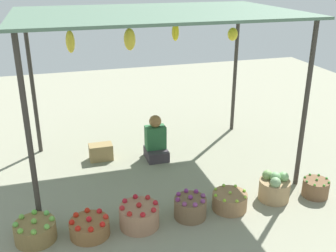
{
  "coord_description": "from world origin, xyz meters",
  "views": [
    {
      "loc": [
        -1.53,
        -5.79,
        3.11
      ],
      "look_at": [
        0.0,
        -0.6,
        0.95
      ],
      "focal_mm": 42.84,
      "sensor_mm": 36.0,
      "label": 1
    }
  ],
  "objects_px": {
    "basket_purple_onions": "(190,207)",
    "basket_limes": "(230,201)",
    "wooden_crate_near_vendor": "(101,152)",
    "basket_red_apples": "(139,216)",
    "basket_green_apples": "(35,231)",
    "basket_cabbages": "(274,188)",
    "basket_red_tomatoes": "(90,227)",
    "basket_green_chilies": "(316,188)",
    "vendor_person": "(156,142)"
  },
  "relations": [
    {
      "from": "basket_limes",
      "to": "wooden_crate_near_vendor",
      "type": "height_order",
      "value": "wooden_crate_near_vendor"
    },
    {
      "from": "basket_green_chilies",
      "to": "basket_cabbages",
      "type": "bearing_deg",
      "value": 172.06
    },
    {
      "from": "basket_limes",
      "to": "basket_green_chilies",
      "type": "relative_size",
      "value": 1.28
    },
    {
      "from": "basket_red_tomatoes",
      "to": "basket_cabbages",
      "type": "xyz_separation_m",
      "value": [
        2.62,
        0.09,
        0.08
      ]
    },
    {
      "from": "wooden_crate_near_vendor",
      "to": "basket_red_tomatoes",
      "type": "bearing_deg",
      "value": -101.41
    },
    {
      "from": "basket_purple_onions",
      "to": "basket_limes",
      "type": "distance_m",
      "value": 0.58
    },
    {
      "from": "basket_limes",
      "to": "basket_green_chilies",
      "type": "xyz_separation_m",
      "value": [
        1.34,
        -0.04,
        0.01
      ]
    },
    {
      "from": "vendor_person",
      "to": "basket_green_chilies",
      "type": "xyz_separation_m",
      "value": [
        1.9,
        -1.86,
        -0.17
      ]
    },
    {
      "from": "basket_purple_onions",
      "to": "basket_red_tomatoes",
      "type": "bearing_deg",
      "value": -179.34
    },
    {
      "from": "basket_green_apples",
      "to": "basket_red_apples",
      "type": "xyz_separation_m",
      "value": [
        1.28,
        -0.08,
        0.02
      ]
    },
    {
      "from": "basket_red_tomatoes",
      "to": "basket_green_apples",
      "type": "bearing_deg",
      "value": 171.82
    },
    {
      "from": "basket_purple_onions",
      "to": "basket_limes",
      "type": "height_order",
      "value": "basket_purple_onions"
    },
    {
      "from": "basket_red_tomatoes",
      "to": "basket_green_chilies",
      "type": "height_order",
      "value": "basket_green_chilies"
    },
    {
      "from": "vendor_person",
      "to": "basket_cabbages",
      "type": "height_order",
      "value": "vendor_person"
    },
    {
      "from": "basket_cabbages",
      "to": "basket_red_tomatoes",
      "type": "bearing_deg",
      "value": -178.08
    },
    {
      "from": "basket_red_apples",
      "to": "basket_limes",
      "type": "xyz_separation_m",
      "value": [
        1.28,
        0.03,
        -0.03
      ]
    },
    {
      "from": "basket_purple_onions",
      "to": "basket_green_chilies",
      "type": "distance_m",
      "value": 1.92
    },
    {
      "from": "basket_limes",
      "to": "basket_cabbages",
      "type": "bearing_deg",
      "value": 3.49
    },
    {
      "from": "basket_red_tomatoes",
      "to": "basket_purple_onions",
      "type": "bearing_deg",
      "value": 0.66
    },
    {
      "from": "basket_red_tomatoes",
      "to": "basket_limes",
      "type": "bearing_deg",
      "value": 1.33
    },
    {
      "from": "basket_red_apples",
      "to": "basket_green_chilies",
      "type": "xyz_separation_m",
      "value": [
        2.61,
        -0.01,
        -0.02
      ]
    },
    {
      "from": "basket_green_chilies",
      "to": "wooden_crate_near_vendor",
      "type": "distance_m",
      "value": 3.5
    },
    {
      "from": "basket_green_apples",
      "to": "basket_cabbages",
      "type": "height_order",
      "value": "basket_cabbages"
    },
    {
      "from": "basket_green_chilies",
      "to": "wooden_crate_near_vendor",
      "type": "relative_size",
      "value": 0.94
    },
    {
      "from": "basket_limes",
      "to": "basket_green_chilies",
      "type": "bearing_deg",
      "value": -1.9
    },
    {
      "from": "vendor_person",
      "to": "basket_red_tomatoes",
      "type": "height_order",
      "value": "vendor_person"
    },
    {
      "from": "basket_green_apples",
      "to": "basket_purple_onions",
      "type": "xyz_separation_m",
      "value": [
        1.97,
        -0.08,
        0.02
      ]
    },
    {
      "from": "basket_purple_onions",
      "to": "wooden_crate_near_vendor",
      "type": "distance_m",
      "value": 2.24
    },
    {
      "from": "basket_green_chilies",
      "to": "basket_red_tomatoes",
      "type": "bearing_deg",
      "value": -180.0
    },
    {
      "from": "basket_red_apples",
      "to": "basket_green_chilies",
      "type": "relative_size",
      "value": 1.37
    },
    {
      "from": "basket_cabbages",
      "to": "basket_red_apples",
      "type": "bearing_deg",
      "value": -177.77
    },
    {
      "from": "basket_cabbages",
      "to": "vendor_person",
      "type": "bearing_deg",
      "value": 125.75
    },
    {
      "from": "basket_cabbages",
      "to": "wooden_crate_near_vendor",
      "type": "xyz_separation_m",
      "value": [
        -2.2,
        1.98,
        -0.05
      ]
    },
    {
      "from": "basket_purple_onions",
      "to": "basket_limes",
      "type": "relative_size",
      "value": 0.9
    },
    {
      "from": "basket_red_apples",
      "to": "vendor_person",
      "type": "bearing_deg",
      "value": 69.02
    },
    {
      "from": "basket_red_apples",
      "to": "basket_limes",
      "type": "distance_m",
      "value": 1.28
    },
    {
      "from": "basket_red_apples",
      "to": "basket_purple_onions",
      "type": "xyz_separation_m",
      "value": [
        0.69,
        0.0,
        -0.0
      ]
    },
    {
      "from": "vendor_person",
      "to": "basket_red_tomatoes",
      "type": "relative_size",
      "value": 1.57
    },
    {
      "from": "vendor_person",
      "to": "basket_green_apples",
      "type": "relative_size",
      "value": 1.56
    },
    {
      "from": "basket_red_apples",
      "to": "basket_red_tomatoes",
      "type": "bearing_deg",
      "value": -179.07
    },
    {
      "from": "basket_green_apples",
      "to": "basket_cabbages",
      "type": "bearing_deg",
      "value": -0.08
    },
    {
      "from": "basket_green_apples",
      "to": "basket_purple_onions",
      "type": "distance_m",
      "value": 1.97
    },
    {
      "from": "basket_red_tomatoes",
      "to": "basket_green_chilies",
      "type": "xyz_separation_m",
      "value": [
        3.25,
        0.0,
        0.02
      ]
    },
    {
      "from": "basket_green_apples",
      "to": "basket_cabbages",
      "type": "relative_size",
      "value": 1.15
    },
    {
      "from": "vendor_person",
      "to": "basket_red_tomatoes",
      "type": "distance_m",
      "value": 2.3
    },
    {
      "from": "vendor_person",
      "to": "basket_cabbages",
      "type": "relative_size",
      "value": 1.79
    },
    {
      "from": "basket_green_apples",
      "to": "basket_green_chilies",
      "type": "relative_size",
      "value": 1.34
    },
    {
      "from": "vendor_person",
      "to": "basket_red_apples",
      "type": "relative_size",
      "value": 1.52
    },
    {
      "from": "basket_red_tomatoes",
      "to": "basket_cabbages",
      "type": "height_order",
      "value": "basket_cabbages"
    },
    {
      "from": "basket_red_tomatoes",
      "to": "wooden_crate_near_vendor",
      "type": "height_order",
      "value": "wooden_crate_near_vendor"
    }
  ]
}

